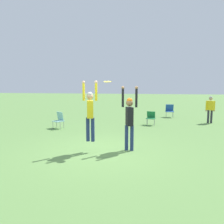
{
  "coord_description": "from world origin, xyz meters",
  "views": [
    {
      "loc": [
        1.92,
        -6.97,
        2.17
      ],
      "look_at": [
        0.23,
        0.34,
        1.3
      ],
      "focal_mm": 35.0,
      "sensor_mm": 36.0,
      "label": 1
    }
  ],
  "objects_px": {
    "person_defending": "(129,117)",
    "camping_chair_2": "(151,117)",
    "camping_chair_0": "(59,119)",
    "frisbee": "(108,82)",
    "person_spectator_near": "(210,107)",
    "person_jumping": "(90,110)",
    "camping_chair_1": "(170,110)"
  },
  "relations": [
    {
      "from": "person_defending",
      "to": "camping_chair_2",
      "type": "relative_size",
      "value": 2.86
    },
    {
      "from": "camping_chair_0",
      "to": "camping_chair_2",
      "type": "xyz_separation_m",
      "value": [
        4.64,
        2.12,
        -0.03
      ]
    },
    {
      "from": "frisbee",
      "to": "person_spectator_near",
      "type": "distance_m",
      "value": 8.43
    },
    {
      "from": "person_jumping",
      "to": "frisbee",
      "type": "distance_m",
      "value": 1.09
    },
    {
      "from": "camping_chair_1",
      "to": "camping_chair_2",
      "type": "relative_size",
      "value": 1.19
    },
    {
      "from": "person_defending",
      "to": "camping_chair_0",
      "type": "relative_size",
      "value": 2.56
    },
    {
      "from": "person_defending",
      "to": "frisbee",
      "type": "bearing_deg",
      "value": -90.8
    },
    {
      "from": "frisbee",
      "to": "camping_chair_2",
      "type": "xyz_separation_m",
      "value": [
        1.16,
        5.51,
        -1.88
      ]
    },
    {
      "from": "person_defending",
      "to": "person_spectator_near",
      "type": "distance_m",
      "value": 7.75
    },
    {
      "from": "person_defending",
      "to": "camping_chair_1",
      "type": "distance_m",
      "value": 8.97
    },
    {
      "from": "camping_chair_0",
      "to": "person_spectator_near",
      "type": "xyz_separation_m",
      "value": [
        8.05,
        3.55,
        0.47
      ]
    },
    {
      "from": "camping_chair_0",
      "to": "person_defending",
      "type": "bearing_deg",
      "value": 172.51
    },
    {
      "from": "person_spectator_near",
      "to": "person_defending",
      "type": "bearing_deg",
      "value": -87.04
    },
    {
      "from": "camping_chair_2",
      "to": "camping_chair_1",
      "type": "bearing_deg",
      "value": -98.36
    },
    {
      "from": "camping_chair_0",
      "to": "camping_chair_2",
      "type": "bearing_deg",
      "value": -125.85
    },
    {
      "from": "person_jumping",
      "to": "camping_chair_1",
      "type": "bearing_deg",
      "value": -36.77
    },
    {
      "from": "person_defending",
      "to": "frisbee",
      "type": "relative_size",
      "value": 8.36
    },
    {
      "from": "person_jumping",
      "to": "person_defending",
      "type": "bearing_deg",
      "value": -90.0
    },
    {
      "from": "person_jumping",
      "to": "camping_chair_0",
      "type": "relative_size",
      "value": 2.34
    },
    {
      "from": "frisbee",
      "to": "person_spectator_near",
      "type": "bearing_deg",
      "value": 56.67
    },
    {
      "from": "person_jumping",
      "to": "frisbee",
      "type": "height_order",
      "value": "person_jumping"
    },
    {
      "from": "person_jumping",
      "to": "camping_chair_1",
      "type": "relative_size",
      "value": 2.2
    },
    {
      "from": "person_defending",
      "to": "frisbee",
      "type": "distance_m",
      "value": 1.38
    },
    {
      "from": "person_defending",
      "to": "camping_chair_2",
      "type": "bearing_deg",
      "value": 155.3
    },
    {
      "from": "camping_chair_2",
      "to": "person_spectator_near",
      "type": "bearing_deg",
      "value": -147.75
    },
    {
      "from": "frisbee",
      "to": "camping_chair_0",
      "type": "xyz_separation_m",
      "value": [
        -3.48,
        3.4,
        -1.84
      ]
    },
    {
      "from": "person_jumping",
      "to": "person_spectator_near",
      "type": "distance_m",
      "value": 8.8
    },
    {
      "from": "camping_chair_0",
      "to": "person_spectator_near",
      "type": "relative_size",
      "value": 0.53
    },
    {
      "from": "person_jumping",
      "to": "camping_chair_2",
      "type": "bearing_deg",
      "value": -36.28
    },
    {
      "from": "person_defending",
      "to": "camping_chair_1",
      "type": "height_order",
      "value": "person_defending"
    },
    {
      "from": "camping_chair_0",
      "to": "camping_chair_2",
      "type": "height_order",
      "value": "camping_chair_0"
    },
    {
      "from": "person_jumping",
      "to": "camping_chair_1",
      "type": "height_order",
      "value": "person_jumping"
    }
  ]
}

